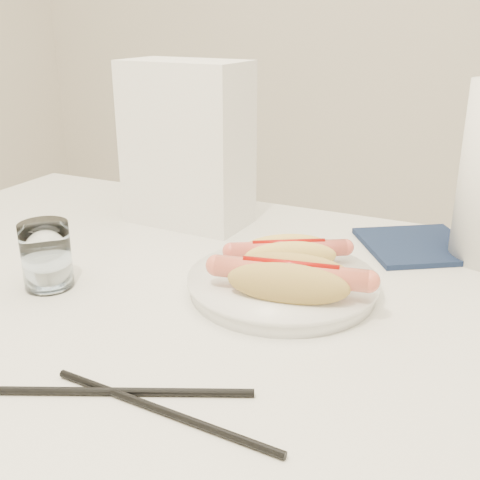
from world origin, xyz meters
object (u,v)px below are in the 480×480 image
at_px(hotdog_right, 290,279).
at_px(napkin_box, 187,145).
at_px(hotdog_left, 288,254).
at_px(water_glass, 46,255).
at_px(plate, 283,286).
at_px(table, 205,340).

height_order(hotdog_right, napkin_box, napkin_box).
distance_m(hotdog_left, water_glass, 0.31).
bearing_deg(hotdog_left, hotdog_right, -98.09).
height_order(plate, napkin_box, napkin_box).
height_order(table, hotdog_right, hotdog_right).
xyz_separation_m(plate, water_glass, (-0.28, -0.11, 0.03)).
distance_m(table, hotdog_right, 0.15).
distance_m(table, water_glass, 0.23).
bearing_deg(hotdog_left, table, -159.70).
relative_size(table, water_glass, 13.91).
distance_m(hotdog_right, water_glass, 0.31).
distance_m(water_glass, napkin_box, 0.32).
bearing_deg(plate, hotdog_left, 100.94).
relative_size(hotdog_left, hotdog_right, 0.78).
relative_size(table, hotdog_right, 6.67).
height_order(table, napkin_box, napkin_box).
height_order(table, plate, plate).
xyz_separation_m(hotdog_left, napkin_box, (-0.24, 0.15, 0.09)).
height_order(plate, water_glass, water_glass).
bearing_deg(plate, napkin_box, 142.24).
height_order(water_glass, napkin_box, napkin_box).
height_order(hotdog_left, water_glass, water_glass).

